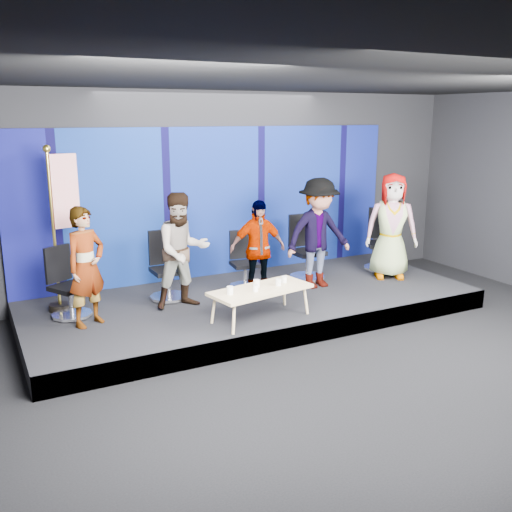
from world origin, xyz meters
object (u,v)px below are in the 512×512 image
object	(u,v)px
panelist_d	(318,233)
mug_b	(255,288)
panelist_a	(86,267)
mug_a	(230,290)
chair_e	(381,250)
chair_c	(244,269)
chair_b	(167,277)
panelist_c	(258,249)
chair_d	(306,258)
chair_a	(68,294)
panelist_e	(391,226)
coffee_table	(261,291)
mug_c	(257,283)
mug_e	(284,279)
flag_stand	(62,225)
mug_d	(278,282)
panelist_b	(183,251)

from	to	relation	value
panelist_d	mug_b	distance (m)	2.03
panelist_a	mug_a	size ratio (longest dim) A/B	15.38
mug_a	panelist_a	bearing A→B (deg)	151.49
mug_a	chair_e	bearing A→B (deg)	20.28
mug_b	chair_c	bearing A→B (deg)	69.29
mug_a	mug_b	xyz separation A→B (m)	(0.36, -0.05, -0.01)
chair_b	panelist_c	world-z (taller)	panelist_c
panelist_c	chair_d	world-z (taller)	panelist_c
chair_a	panelist_e	xyz separation A→B (m)	(5.40, -0.48, 0.58)
coffee_table	mug_c	xyz separation A→B (m)	(-0.02, 0.08, 0.09)
mug_b	mug_e	size ratio (longest dim) A/B	0.97
flag_stand	chair_c	bearing A→B (deg)	-15.28
panelist_c	flag_stand	size ratio (longest dim) A/B	0.64
panelist_c	panelist_a	bearing A→B (deg)	-170.54
chair_a	mug_b	bearing A→B (deg)	-61.14
panelist_c	coffee_table	world-z (taller)	panelist_c
panelist_c	panelist_d	world-z (taller)	panelist_d
flag_stand	coffee_table	bearing A→B (deg)	-46.56
panelist_a	mug_a	xyz separation A→B (m)	(1.69, -0.92, -0.32)
chair_a	mug_b	world-z (taller)	chair_a
panelist_a	panelist_c	xyz separation A→B (m)	(2.63, 0.09, -0.05)
coffee_table	mug_d	bearing A→B (deg)	0.31
mug_b	panelist_b	bearing A→B (deg)	120.62
mug_b	flag_stand	distance (m)	2.93
chair_d	panelist_b	bearing A→B (deg)	-169.00
mug_b	mug_e	bearing A→B (deg)	18.37
chair_b	mug_e	xyz separation A→B (m)	(1.29, -1.40, 0.14)
flag_stand	chair_b	bearing A→B (deg)	-17.89
chair_d	mug_b	size ratio (longest dim) A/B	12.46
mug_c	flag_stand	size ratio (longest dim) A/B	0.04
panelist_d	flag_stand	xyz separation A→B (m)	(-3.90, 0.73, 0.36)
panelist_d	mug_c	size ratio (longest dim) A/B	17.49
panelist_c	flag_stand	xyz separation A→B (m)	(-2.79, 0.71, 0.50)
panelist_c	panelist_d	xyz separation A→B (m)	(1.11, -0.01, 0.14)
panelist_b	mug_e	distance (m)	1.55
chair_a	chair_c	xyz separation A→B (m)	(2.83, 0.12, -0.02)
chair_b	chair_c	distance (m)	1.32
chair_b	panelist_e	distance (m)	3.97
mug_c	chair_c	bearing A→B (deg)	70.81
chair_c	coffee_table	size ratio (longest dim) A/B	0.62
mug_b	flag_stand	bearing A→B (deg)	141.33
mug_e	chair_d	bearing A→B (deg)	47.94
chair_b	mug_e	distance (m)	1.91
panelist_c	coffee_table	xyz separation A→B (m)	(-0.45, -0.96, -0.35)
chair_a	panelist_a	xyz separation A→B (m)	(0.19, -0.46, 0.48)
chair_a	chair_d	bearing A→B (deg)	-27.10
chair_b	flag_stand	xyz separation A→B (m)	(-1.47, 0.18, 0.92)
panelist_e	mug_c	distance (m)	3.17
mug_a	flag_stand	world-z (taller)	flag_stand
chair_d	mug_c	size ratio (longest dim) A/B	10.80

